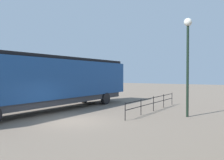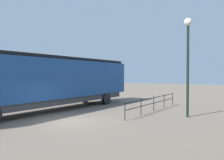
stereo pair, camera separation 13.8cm
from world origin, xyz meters
TOP-DOWN VIEW (x-y plane):
  - ground_plane at (0.00, 0.00)m, footprint 120.00×120.00m
  - locomotive at (-3.97, 2.77)m, footprint 2.82×17.17m
  - lamp_post at (5.41, 5.00)m, footprint 0.52×0.52m
  - platform_fence at (2.60, 6.19)m, footprint 0.05×8.88m

SIDE VIEW (x-z plane):
  - ground_plane at x=0.00m, z-range 0.00..0.00m
  - platform_fence at x=2.60m, z-range 0.17..1.27m
  - locomotive at x=-3.97m, z-range 0.25..4.35m
  - lamp_post at x=5.41m, z-range 1.28..7.64m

